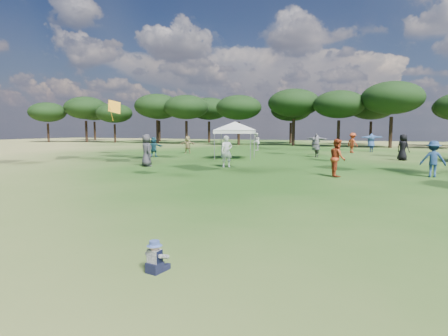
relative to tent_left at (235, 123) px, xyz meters
The scene contains 5 objects.
ground 23.63m from the tent_left, 71.80° to the right, with size 140.00×140.00×0.00m, color #244A16.
tree_line 27.07m from the tent_left, 68.82° to the left, with size 108.78×17.63×7.77m.
tent_left is the anchor object (origin of this frame).
toddler 21.98m from the tent_left, 71.57° to the right, with size 0.34×0.37×0.49m.
festival_crowd 7.33m from the tent_left, 26.83° to the left, with size 28.91×21.55×1.86m.
Camera 1 is at (2.67, -3.02, 2.15)m, focal length 30.00 mm.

